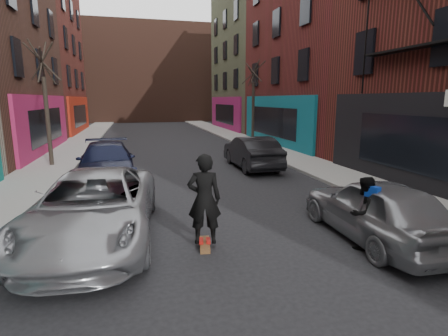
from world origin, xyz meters
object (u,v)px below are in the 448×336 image
tree_right_far (253,95)px  pedestrian (364,212)px  parked_right_far (376,209)px  parked_right_end (252,152)px  skateboarder (204,199)px  parked_left_end (107,163)px  parked_left_far (94,207)px  skateboard (205,244)px  tree_left_far (45,97)px

tree_right_far → pedestrian: size_ratio=4.18×
parked_right_far → parked_right_end: bearing=-88.2°
parked_right_far → skateboarder: bearing=-6.4°
parked_left_end → parked_left_far: bearing=-92.0°
parked_left_end → parked_right_end: (6.55, 1.24, -0.01)m
parked_right_far → tree_right_far: bearing=-97.9°
skateboard → pedestrian: (3.39, -0.91, 0.77)m
parked_right_end → pedestrian: size_ratio=2.86×
tree_left_far → parked_left_far: (3.00, -10.04, -2.58)m
parked_right_end → skateboard: bearing=64.7°
tree_left_far → skateboard: 12.76m
parked_right_end → skateboard: 9.39m
parked_right_far → pedestrian: (-0.59, -0.34, 0.07)m
parked_left_end → parked_right_end: parked_left_end is taller
skateboarder → parked_left_end: bearing=-61.0°
parked_right_far → skateboard: size_ratio=5.52×
tree_left_far → skateboarder: 12.53m
tree_right_far → skateboard: size_ratio=8.50×
tree_left_far → parked_right_far: tree_left_far is taller
tree_right_far → skateboarder: tree_right_far is taller
tree_right_far → parked_right_end: tree_right_far is taller
parked_right_far → parked_right_end: 9.05m
skateboard → tree_right_far: bearing=77.2°
tree_right_far → parked_left_far: bearing=-120.4°
tree_left_far → parked_left_end: 5.44m
tree_left_far → parked_right_end: 10.09m
parked_right_far → parked_left_far: bearing=-12.2°
skateboard → parked_right_end: bearing=74.3°
tree_left_far → tree_right_far: bearing=25.8°
parked_right_end → pedestrian: bearing=86.2°
parked_left_far → parked_left_end: parked_left_far is taller
parked_left_far → parked_right_end: size_ratio=1.24×
parked_right_far → skateboard: bearing=-6.4°
tree_right_far → parked_right_far: (-3.00, -17.64, -2.78)m
parked_right_far → skateboarder: skateboarder is taller
parked_left_end → parked_right_end: 6.66m
parked_left_end → parked_right_far: size_ratio=1.21×
parked_left_far → skateboarder: bearing=-18.2°
tree_left_far → parked_right_far: size_ratio=1.47×
skateboarder → tree_right_far: bearing=-102.8°
parked_left_end → pedestrian: size_ratio=3.28×
parked_left_far → pedestrian: size_ratio=3.54×
parked_right_far → pedestrian: 0.69m
parked_left_far → pedestrian: pedestrian is taller
tree_left_far → parked_left_end: tree_left_far is taller
skateboarder → skateboard: bearing=-0.0°
tree_left_far → parked_right_far: 15.19m
parked_left_end → skateboard: parked_left_end is taller
tree_right_far → skateboarder: (-6.98, -17.06, -2.42)m
parked_left_end → skateboard: size_ratio=6.67×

